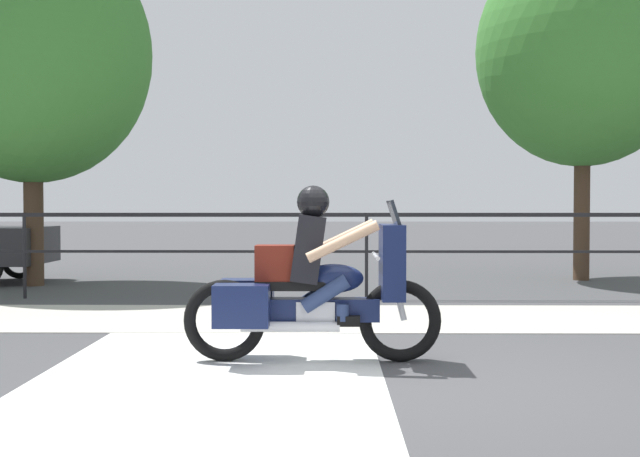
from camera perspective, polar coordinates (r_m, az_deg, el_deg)
name	(u,v)px	position (r m, az deg, el deg)	size (l,w,h in m)	color
ground_plane	(398,378)	(6.61, 5.58, -10.53)	(120.00, 120.00, 0.00)	#424244
sidewalk_band	(374,318)	(9.95, 3.88, -6.36)	(44.00, 2.40, 0.01)	#B7B2A8
crosswalk_band	(206,382)	(6.46, -8.10, -10.78)	(2.82, 6.00, 0.01)	silver
fence_railing	(367,231)	(11.89, 3.33, -0.20)	(36.00, 0.05, 1.28)	black
motorcycle	(312,285)	(7.14, -0.56, -4.06)	(2.30, 0.76, 1.57)	black
tree_behind_sign	(583,50)	(15.88, 18.22, 11.96)	(3.91, 3.91, 6.41)	#473323
tree_behind_car	(32,53)	(14.92, -19.81, 11.64)	(4.06, 4.06, 6.24)	#473323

